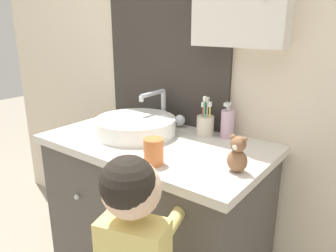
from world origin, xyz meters
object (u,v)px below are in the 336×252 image
at_px(sink_basin, 137,125).
at_px(drinking_cup, 154,152).
at_px(teddy_bear, 237,155).
at_px(soap_dispenser, 227,123).
at_px(toothbrush_holder, 205,125).

xyz_separation_m(sink_basin, drinking_cup, (0.28, -0.22, 0.01)).
xyz_separation_m(sink_basin, teddy_bear, (0.56, -0.09, 0.02)).
distance_m(sink_basin, soap_dispenser, 0.42).
height_order(sink_basin, soap_dispenser, sink_basin).
height_order(teddy_bear, drinking_cup, teddy_bear).
relative_size(toothbrush_holder, soap_dispenser, 1.14).
bearing_deg(toothbrush_holder, sink_basin, -146.38).
bearing_deg(toothbrush_holder, soap_dispenser, 19.77).
relative_size(sink_basin, teddy_bear, 3.17).
bearing_deg(drinking_cup, toothbrush_holder, 92.44).
bearing_deg(toothbrush_holder, drinking_cup, -87.56).
relative_size(sink_basin, soap_dispenser, 2.58).
relative_size(teddy_bear, drinking_cup, 1.35).
bearing_deg(sink_basin, teddy_bear, -9.55).
bearing_deg(soap_dispenser, sink_basin, -149.68).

